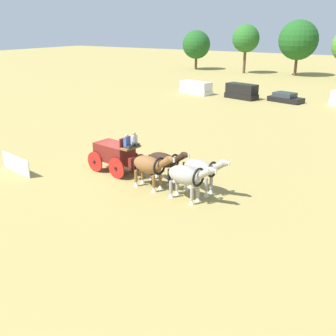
{
  "coord_description": "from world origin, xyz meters",
  "views": [
    {
      "loc": [
        15.69,
        -18.52,
        8.9
      ],
      "look_at": [
        4.28,
        -0.47,
        1.2
      ],
      "focal_mm": 43.08,
      "sensor_mm": 36.0,
      "label": 1
    }
  ],
  "objects_px": {
    "show_wagon": "(116,153)",
    "parked_vehicle_c": "(285,98)",
    "draft_horse_rear_off": "(149,166)",
    "parked_vehicle_a": "(196,88)",
    "draft_horse_rear_near": "(165,161)",
    "draft_horse_lead_off": "(187,177)",
    "parked_vehicle_b": "(242,91)",
    "draft_horse_lead_near": "(201,170)"
  },
  "relations": [
    {
      "from": "parked_vehicle_a",
      "to": "draft_horse_rear_near",
      "type": "bearing_deg",
      "value": -64.73
    },
    {
      "from": "draft_horse_rear_off",
      "to": "draft_horse_lead_near",
      "type": "xyz_separation_m",
      "value": [
        2.76,
        0.97,
        0.01
      ]
    },
    {
      "from": "draft_horse_rear_off",
      "to": "draft_horse_lead_off",
      "type": "height_order",
      "value": "draft_horse_rear_off"
    },
    {
      "from": "show_wagon",
      "to": "draft_horse_lead_near",
      "type": "bearing_deg",
      "value": -0.94
    },
    {
      "from": "draft_horse_lead_off",
      "to": "parked_vehicle_b",
      "type": "height_order",
      "value": "draft_horse_lead_off"
    },
    {
      "from": "show_wagon",
      "to": "parked_vehicle_b",
      "type": "relative_size",
      "value": 1.26
    },
    {
      "from": "draft_horse_rear_near",
      "to": "parked_vehicle_c",
      "type": "distance_m",
      "value": 29.42
    },
    {
      "from": "show_wagon",
      "to": "parked_vehicle_c",
      "type": "height_order",
      "value": "show_wagon"
    },
    {
      "from": "show_wagon",
      "to": "draft_horse_rear_off",
      "type": "relative_size",
      "value": 1.83
    },
    {
      "from": "draft_horse_rear_off",
      "to": "draft_horse_rear_near",
      "type": "bearing_deg",
      "value": 81.76
    },
    {
      "from": "show_wagon",
      "to": "draft_horse_lead_off",
      "type": "height_order",
      "value": "show_wagon"
    },
    {
      "from": "draft_horse_rear_off",
      "to": "parked_vehicle_c",
      "type": "height_order",
      "value": "draft_horse_rear_off"
    },
    {
      "from": "show_wagon",
      "to": "draft_horse_rear_near",
      "type": "distance_m",
      "value": 3.47
    },
    {
      "from": "draft_horse_lead_off",
      "to": "parked_vehicle_c",
      "type": "relative_size",
      "value": 0.7
    },
    {
      "from": "draft_horse_lead_near",
      "to": "parked_vehicle_b",
      "type": "height_order",
      "value": "draft_horse_lead_near"
    },
    {
      "from": "draft_horse_rear_near",
      "to": "parked_vehicle_b",
      "type": "distance_m",
      "value": 29.5
    },
    {
      "from": "parked_vehicle_a",
      "to": "parked_vehicle_c",
      "type": "relative_size",
      "value": 1.11
    },
    {
      "from": "draft_horse_rear_near",
      "to": "parked_vehicle_b",
      "type": "relative_size",
      "value": 0.69
    },
    {
      "from": "draft_horse_rear_off",
      "to": "draft_horse_lead_off",
      "type": "distance_m",
      "value": 2.6
    },
    {
      "from": "show_wagon",
      "to": "draft_horse_lead_off",
      "type": "distance_m",
      "value": 6.02
    },
    {
      "from": "draft_horse_rear_off",
      "to": "draft_horse_lead_off",
      "type": "bearing_deg",
      "value": -7.12
    },
    {
      "from": "parked_vehicle_c",
      "to": "parked_vehicle_a",
      "type": "bearing_deg",
      "value": -177.74
    },
    {
      "from": "show_wagon",
      "to": "parked_vehicle_b",
      "type": "bearing_deg",
      "value": 97.09
    },
    {
      "from": "draft_horse_rear_near",
      "to": "parked_vehicle_b",
      "type": "xyz_separation_m",
      "value": [
        -7.06,
        28.64,
        -0.39
      ]
    },
    {
      "from": "draft_horse_rear_off",
      "to": "parked_vehicle_a",
      "type": "bearing_deg",
      "value": 114.02
    },
    {
      "from": "show_wagon",
      "to": "draft_horse_rear_off",
      "type": "bearing_deg",
      "value": -17.98
    },
    {
      "from": "draft_horse_lead_off",
      "to": "parked_vehicle_a",
      "type": "relative_size",
      "value": 0.63
    },
    {
      "from": "parked_vehicle_a",
      "to": "parked_vehicle_c",
      "type": "bearing_deg",
      "value": 2.26
    },
    {
      "from": "draft_horse_rear_off",
      "to": "parked_vehicle_b",
      "type": "xyz_separation_m",
      "value": [
        -6.87,
        29.93,
        -0.46
      ]
    },
    {
      "from": "draft_horse_rear_near",
      "to": "draft_horse_lead_near",
      "type": "height_order",
      "value": "draft_horse_lead_near"
    },
    {
      "from": "draft_horse_lead_near",
      "to": "draft_horse_lead_off",
      "type": "height_order",
      "value": "draft_horse_lead_near"
    },
    {
      "from": "draft_horse_lead_near",
      "to": "draft_horse_lead_off",
      "type": "bearing_deg",
      "value": -98.02
    },
    {
      "from": "draft_horse_rear_near",
      "to": "parked_vehicle_a",
      "type": "relative_size",
      "value": 0.62
    },
    {
      "from": "parked_vehicle_a",
      "to": "parked_vehicle_b",
      "type": "xyz_separation_m",
      "value": [
        6.58,
        -0.25,
        0.11
      ]
    },
    {
      "from": "draft_horse_rear_near",
      "to": "parked_vehicle_b",
      "type": "bearing_deg",
      "value": 103.84
    },
    {
      "from": "draft_horse_lead_near",
      "to": "parked_vehicle_c",
      "type": "xyz_separation_m",
      "value": [
        -4.31,
        29.68,
        -0.89
      ]
    },
    {
      "from": "show_wagon",
      "to": "parked_vehicle_b",
      "type": "height_order",
      "value": "show_wagon"
    },
    {
      "from": "show_wagon",
      "to": "parked_vehicle_c",
      "type": "distance_m",
      "value": 29.64
    },
    {
      "from": "show_wagon",
      "to": "parked_vehicle_a",
      "type": "bearing_deg",
      "value": 109.25
    },
    {
      "from": "show_wagon",
      "to": "parked_vehicle_c",
      "type": "xyz_separation_m",
      "value": [
        1.73,
        29.58,
        -0.77
      ]
    },
    {
      "from": "parked_vehicle_b",
      "to": "show_wagon",
      "type": "bearing_deg",
      "value": -82.91
    },
    {
      "from": "draft_horse_rear_off",
      "to": "draft_horse_lead_near",
      "type": "height_order",
      "value": "draft_horse_lead_near"
    }
  ]
}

